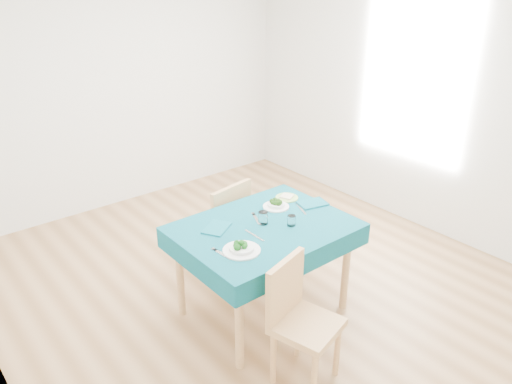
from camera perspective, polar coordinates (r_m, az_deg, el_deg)
room_shell at (r=3.80m, az=0.00°, el=6.86°), size 4.02×4.52×2.73m
table at (r=3.86m, az=0.89°, el=-8.84°), size 1.25×0.95×0.76m
chair_near at (r=3.23m, az=5.89°, el=-14.29°), size 0.48×0.50×0.95m
chair_far at (r=4.34m, az=-4.69°, el=-2.23°), size 0.52×0.55×1.11m
bowl_near at (r=3.33m, az=-1.66°, el=-6.20°), size 0.26×0.26×0.08m
bowl_far at (r=3.92m, az=2.31°, el=-1.34°), size 0.21×0.21×0.06m
fork_near at (r=3.32m, az=-3.84°, el=-7.13°), size 0.04×0.19×0.00m
knife_near at (r=3.53m, az=-0.19°, el=-4.99°), size 0.02×0.21×0.00m
fork_far at (r=3.75m, az=0.04°, el=-3.09°), size 0.09×0.17×0.00m
knife_far at (r=3.93m, az=5.14°, el=-1.89°), size 0.10×0.21×0.00m
napkin_near at (r=3.63m, az=-4.51°, el=-4.13°), size 0.27×0.24×0.01m
napkin_far at (r=4.01m, az=6.48°, el=-1.30°), size 0.25×0.21×0.01m
tumbler_center at (r=3.67m, az=0.82°, el=-2.97°), size 0.07×0.07×0.09m
tumbler_side at (r=3.66m, az=4.08°, el=-3.28°), size 0.06×0.06×0.08m
side_plate at (r=4.09m, az=3.55°, el=-0.65°), size 0.19×0.19×0.01m
bread_slice at (r=4.09m, az=3.55°, el=-0.50°), size 0.12×0.12×0.01m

